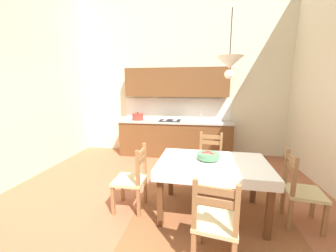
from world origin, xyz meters
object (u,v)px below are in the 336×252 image
dining_chair_camera_side (215,223)px  dining_chair_window_side (301,191)px  dining_chair_kitchen_side (210,161)px  kitchen_cabinetry (175,122)px  dining_table (212,170)px  pendant_lamp (229,63)px  dining_chair_tv_side (132,180)px  fruit_bowl (208,156)px

dining_chair_camera_side → dining_chair_window_side: bearing=36.0°
dining_chair_kitchen_side → dining_chair_camera_side: bearing=-90.6°
kitchen_cabinetry → dining_table: size_ratio=1.92×
dining_chair_window_side → pendant_lamp: pendant_lamp is taller
kitchen_cabinetry → dining_chair_kitchen_side: 1.80m
dining_chair_tv_side → fruit_bowl: (1.04, 0.11, 0.37)m
dining_chair_window_side → pendant_lamp: 1.83m
dining_chair_tv_side → dining_chair_window_side: bearing=0.5°
kitchen_cabinetry → dining_chair_window_side: 3.14m
dining_table → kitchen_cabinetry: bearing=108.2°
dining_chair_camera_side → fruit_bowl: 0.97m
fruit_bowl → dining_chair_tv_side: bearing=-173.8°
dining_table → pendant_lamp: size_ratio=1.82×
dining_chair_tv_side → dining_chair_kitchen_side: 1.46m
dining_chair_kitchen_side → fruit_bowl: size_ratio=3.10×
kitchen_cabinetry → dining_table: kitchen_cabinetry is taller
kitchen_cabinetry → fruit_bowl: (0.74, -2.38, -0.04)m
kitchen_cabinetry → dining_chair_kitchen_side: bearing=-62.5°
dining_chair_camera_side → pendant_lamp: 1.79m
dining_table → dining_chair_tv_side: bearing=-176.9°
dining_chair_tv_side → dining_chair_kitchen_side: same height
dining_chair_tv_side → pendant_lamp: size_ratio=1.16×
dining_chair_kitchen_side → fruit_bowl: (-0.07, -0.83, 0.37)m
dining_table → dining_chair_window_side: size_ratio=1.58×
dining_chair_tv_side → pendant_lamp: 2.01m
dining_chair_tv_side → fruit_bowl: bearing=6.2°
dining_chair_window_side → pendant_lamp: (-0.94, 0.05, 1.57)m
dining_chair_kitchen_side → dining_chair_window_side: same height
dining_table → pendant_lamp: 1.38m
dining_table → dining_chair_tv_side: size_ratio=1.58×
dining_chair_tv_side → dining_chair_kitchen_side: bearing=40.2°
dining_chair_tv_side → fruit_bowl: dining_chair_tv_side is taller
kitchen_cabinetry → pendant_lamp: (0.95, -2.43, 1.15)m
pendant_lamp → dining_chair_window_side: bearing=-2.9°
kitchen_cabinetry → dining_table: (0.80, -2.43, -0.22)m
dining_table → dining_chair_tv_side: 1.12m
dining_chair_window_side → dining_chair_camera_side: size_ratio=1.00×
dining_chair_tv_side → dining_chair_camera_side: same height
dining_table → dining_chair_window_side: (1.09, -0.04, -0.19)m
dining_chair_kitchen_side → fruit_bowl: bearing=-94.8°
dining_table → dining_chair_kitchen_side: dining_chair_kitchen_side is taller
dining_chair_camera_side → fruit_bowl: size_ratio=3.10×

